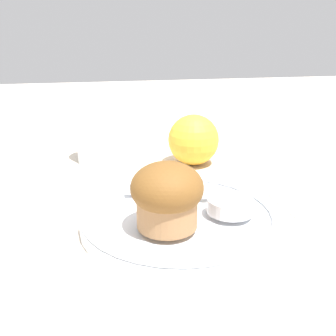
# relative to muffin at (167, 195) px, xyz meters

# --- Properties ---
(ground_plane) EXTENTS (3.00, 3.00, 0.00)m
(ground_plane) POSITION_rel_muffin_xyz_m (0.02, 0.04, -0.06)
(ground_plane) COLOR beige
(plate) EXTENTS (0.23, 0.23, 0.02)m
(plate) POSITION_rel_muffin_xyz_m (0.02, 0.03, -0.05)
(plate) COLOR white
(plate) RESTS_ON ground_plane
(muffin) EXTENTS (0.08, 0.08, 0.07)m
(muffin) POSITION_rel_muffin_xyz_m (0.00, 0.00, 0.00)
(muffin) COLOR #9E7047
(muffin) RESTS_ON plate
(cream_ramekin) EXTENTS (0.05, 0.05, 0.02)m
(cream_ramekin) POSITION_rel_muffin_xyz_m (0.08, 0.02, -0.03)
(cream_ramekin) COLOR silver
(cream_ramekin) RESTS_ON plate
(berry_pair) EXTENTS (0.03, 0.02, 0.02)m
(berry_pair) POSITION_rel_muffin_xyz_m (-0.00, 0.07, -0.03)
(berry_pair) COLOR maroon
(berry_pair) RESTS_ON plate
(butter_knife) EXTENTS (0.15, 0.07, 0.00)m
(butter_knife) POSITION_rel_muffin_xyz_m (0.04, 0.07, -0.03)
(butter_knife) COLOR silver
(butter_knife) RESTS_ON plate
(orange_fruit) EXTENTS (0.09, 0.09, 0.09)m
(orange_fruit) POSITION_rel_muffin_xyz_m (0.10, 0.25, -0.01)
(orange_fruit) COLOR #F4A82D
(orange_fruit) RESTS_ON ground_plane
(juice_glass) EXTENTS (0.07, 0.07, 0.11)m
(juice_glass) POSITION_rel_muffin_xyz_m (-0.06, 0.30, -0.00)
(juice_glass) COLOR silver
(juice_glass) RESTS_ON ground_plane
(folded_napkin) EXTENTS (0.14, 0.08, 0.01)m
(folded_napkin) POSITION_rel_muffin_xyz_m (0.23, 0.05, -0.05)
(folded_napkin) COLOR white
(folded_napkin) RESTS_ON ground_plane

